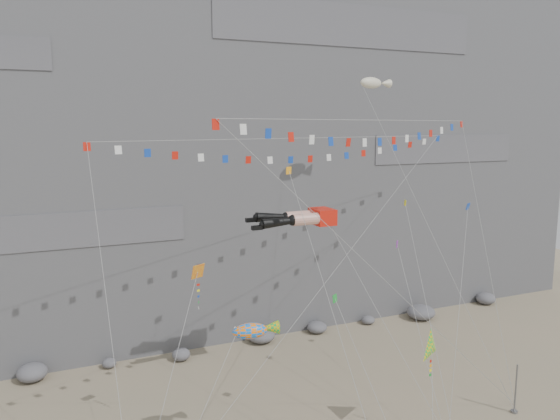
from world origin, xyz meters
name	(u,v)px	position (x,y,z in m)	size (l,w,h in m)	color
cliff	(211,85)	(0.00, 32.00, 25.00)	(80.00, 28.00, 50.00)	slate
talus_boulders	(261,336)	(0.00, 17.00, 0.60)	(60.00, 3.00, 1.20)	slate
anchor_pole_right	(516,389)	(12.02, -2.35, 1.84)	(0.12, 0.12, 3.68)	slate
legs_kite	(300,218)	(-0.88, 6.68, 13.73)	(8.09, 16.20, 20.49)	red
flag_banner_upper	(301,138)	(0.62, 9.87, 19.52)	(32.49, 16.64, 28.26)	red
flag_banner_lower	(373,121)	(2.40, 2.33, 20.87)	(25.49, 11.51, 23.77)	red
harlequin_kite	(198,272)	(-9.83, 2.63, 11.64)	(6.47, 7.19, 14.25)	red
fish_windsock	(250,331)	(-7.39, 0.12, 8.33)	(9.37, 6.03, 12.34)	orange
delta_kite	(432,347)	(4.15, -2.52, 6.37)	(4.79, 5.83, 8.83)	#E5B40B
blimp_windsock	(371,84)	(8.03, 11.37, 24.03)	(5.86, 15.10, 28.16)	beige
small_kite_a	(290,175)	(-1.95, 6.21, 17.01)	(1.14, 14.19, 21.96)	#FFA015
small_kite_b	(398,247)	(5.68, 3.60, 11.62)	(2.91, 10.17, 15.26)	purple
small_kite_c	(336,301)	(-1.18, 0.69, 9.24)	(1.29, 9.64, 12.95)	#16942C
small_kite_d	(406,208)	(8.37, 6.35, 13.95)	(5.82, 14.11, 20.38)	yellow
small_kite_e	(468,210)	(12.09, 3.50, 14.01)	(9.29, 9.30, 18.74)	#133DAB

